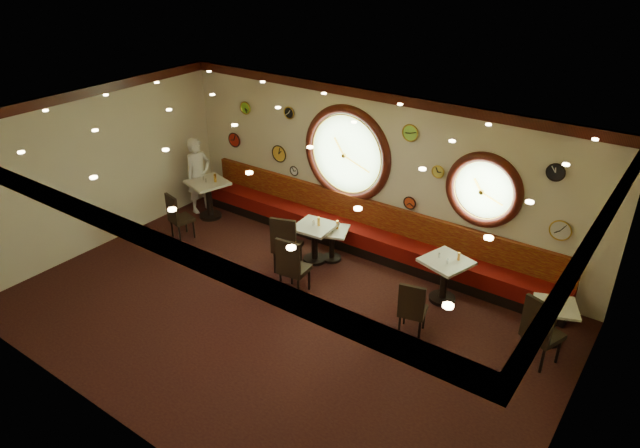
{
  "coord_description": "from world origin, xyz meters",
  "views": [
    {
      "loc": [
        5.1,
        -5.91,
        5.77
      ],
      "look_at": [
        0.31,
        0.8,
        1.5
      ],
      "focal_mm": 32.0,
      "sensor_mm": 36.0,
      "label": 1
    }
  ],
  "objects": [
    {
      "name": "wall_left",
      "position": [
        -4.5,
        0.0,
        1.6
      ],
      "size": [
        0.02,
        6.0,
        3.2
      ],
      "primitive_type": "cube",
      "color": "beige",
      "rests_on": "floor"
    },
    {
      "name": "wall_clock_3",
      "position": [
        -3.6,
        2.96,
        1.55
      ],
      "size": [
        0.32,
        0.03,
        0.32
      ],
      "primitive_type": "cylinder",
      "rotation": [
        1.57,
        0.0,
        0.0
      ],
      "color": "red",
      "rests_on": "wall_back"
    },
    {
      "name": "chair_c",
      "position": [
        -0.2,
        0.66,
        0.64
      ],
      "size": [
        0.52,
        0.52,
        0.69
      ],
      "rotation": [
        0.0,
        0.0,
        0.1
      ],
      "color": "black",
      "rests_on": "floor"
    },
    {
      "name": "condiment_e_pepper",
      "position": [
        3.92,
        1.99,
        0.71
      ],
      "size": [
        0.03,
        0.03,
        0.09
      ],
      "primitive_type": "cylinder",
      "color": "silver",
      "rests_on": "table_e"
    },
    {
      "name": "condiment_e_salt",
      "position": [
        3.87,
        2.04,
        0.73
      ],
      "size": [
        0.04,
        0.04,
        0.11
      ],
      "primitive_type": "cylinder",
      "color": "silver",
      "rests_on": "table_e"
    },
    {
      "name": "banquette_base",
      "position": [
        0.0,
        2.72,
        0.1
      ],
      "size": [
        8.0,
        0.55,
        0.2
      ],
      "primitive_type": "cube",
      "color": "black",
      "rests_on": "floor"
    },
    {
      "name": "condiment_c_bottle",
      "position": [
        -0.25,
        2.16,
        0.74
      ],
      "size": [
        0.05,
        0.05,
        0.17
      ],
      "primitive_type": "cylinder",
      "color": "orange",
      "rests_on": "table_c"
    },
    {
      "name": "chair_b",
      "position": [
        -0.75,
        1.18,
        0.67
      ],
      "size": [
        0.62,
        0.62,
        0.72
      ],
      "rotation": [
        0.0,
        0.0,
        0.34
      ],
      "color": "black",
      "rests_on": "floor"
    },
    {
      "name": "table_d",
      "position": [
        2.05,
        2.05,
        0.51
      ],
      "size": [
        0.91,
        0.91,
        0.8
      ],
      "color": "black",
      "rests_on": "floor"
    },
    {
      "name": "condiment_d_pepper",
      "position": [
        2.1,
        1.96,
        0.85
      ],
      "size": [
        0.03,
        0.03,
        0.09
      ],
      "primitive_type": "cylinder",
      "color": "silver",
      "rests_on": "table_d"
    },
    {
      "name": "condiment_d_bottle",
      "position": [
        2.21,
        2.17,
        0.87
      ],
      "size": [
        0.05,
        0.05,
        0.14
      ],
      "primitive_type": "cylinder",
      "color": "orange",
      "rests_on": "table_d"
    },
    {
      "name": "porthole_right_glass",
      "position": [
        2.2,
        3.0,
        1.8
      ],
      "size": [
        1.1,
        0.02,
        1.1
      ],
      "primitive_type": "cylinder",
      "rotation": [
        1.57,
        0.0,
        0.0
      ],
      "color": "#8BBA6F",
      "rests_on": "wall_back"
    },
    {
      "name": "floor",
      "position": [
        0.0,
        0.0,
        0.0
      ],
      "size": [
        9.0,
        6.0,
        0.0
      ],
      "primitive_type": "cube",
      "color": "black",
      "rests_on": "ground"
    },
    {
      "name": "table_c",
      "position": [
        -0.31,
        2.06,
        0.42
      ],
      "size": [
        0.78,
        0.78,
        0.66
      ],
      "color": "black",
      "rests_on": "floor"
    },
    {
      "name": "chair_d",
      "position": [
        2.04,
        0.85,
        0.56
      ],
      "size": [
        0.5,
        0.5,
        0.61
      ],
      "rotation": [
        0.0,
        0.0,
        0.24
      ],
      "color": "black",
      "rests_on": "floor"
    },
    {
      "name": "wall_clock_0",
      "position": [
        3.3,
        2.96,
        2.4
      ],
      "size": [
        0.28,
        0.03,
        0.28
      ],
      "primitive_type": "cylinder",
      "rotation": [
        1.57,
        0.0,
        0.0
      ],
      "color": "black",
      "rests_on": "wall_back"
    },
    {
      "name": "wall_clock_2",
      "position": [
        -2.3,
        2.96,
        1.5
      ],
      "size": [
        0.36,
        0.03,
        0.36
      ],
      "primitive_type": "cylinder",
      "rotation": [
        1.57,
        0.0,
        0.0
      ],
      "color": "yellow",
      "rests_on": "wall_back"
    },
    {
      "name": "chair_e",
      "position": [
        3.85,
        1.33,
        0.66
      ],
      "size": [
        0.62,
        0.62,
        0.71
      ],
      "rotation": [
        0.0,
        0.0,
        -0.35
      ],
      "color": "black",
      "rests_on": "floor"
    },
    {
      "name": "table_a",
      "position": [
        -3.58,
        2.01,
        0.55
      ],
      "size": [
        0.97,
        0.97,
        0.86
      ],
      "color": "black",
      "rests_on": "floor"
    },
    {
      "name": "molding_front",
      "position": [
        0.0,
        -2.95,
        3.11
      ],
      "size": [
        9.0,
        0.1,
        0.18
      ],
      "primitive_type": "cube",
      "color": "#340E09",
      "rests_on": "wall_back"
    },
    {
      "name": "condiment_b_pepper",
      "position": [
        -0.57,
        1.81,
        0.83
      ],
      "size": [
        0.04,
        0.04,
        0.11
      ],
      "primitive_type": "cylinder",
      "color": "silver",
      "rests_on": "table_b"
    },
    {
      "name": "porthole_right_ring",
      "position": [
        2.2,
        2.95,
        1.8
      ],
      "size": [
        1.09,
        0.03,
        1.09
      ],
      "primitive_type": "torus",
      "rotation": [
        1.57,
        0.0,
        0.0
      ],
      "color": "gold",
      "rests_on": "wall_back"
    },
    {
      "name": "condiment_b_salt",
      "position": [
        -0.58,
        1.85,
        0.82
      ],
      "size": [
        0.03,
        0.03,
        0.09
      ],
      "primitive_type": "cylinder",
      "color": "silver",
      "rests_on": "table_b"
    },
    {
      "name": "chair_a",
      "position": [
        -3.38,
        0.91,
        0.58
      ],
      "size": [
        0.51,
        0.51,
        0.62
      ],
      "rotation": [
        0.0,
        0.0,
        -0.24
      ],
      "color": "black",
      "rests_on": "floor"
    },
    {
      "name": "condiment_a_bottle",
      "position": [
        -3.42,
        2.1,
        0.96
      ],
      "size": [
        0.06,
        0.06,
        0.18
      ],
      "primitive_type": "cylinder",
      "color": "gold",
      "rests_on": "table_a"
    },
    {
      "name": "ceiling",
      "position": [
        0.0,
        0.0,
        3.2
      ],
      "size": [
        9.0,
        6.0,
        0.02
      ],
      "primitive_type": "cube",
      "color": "gold",
      "rests_on": "wall_back"
    },
    {
      "name": "banquette_back",
      "position": [
        0.0,
        2.94,
        0.75
      ],
      "size": [
        8.0,
        0.1,
        0.55
      ],
      "primitive_type": "cube",
      "color": "#5F0708",
      "rests_on": "wall_back"
    },
    {
      "name": "waiter",
      "position": [
        -4.0,
        2.15,
        0.86
      ],
      "size": [
        0.5,
        0.68,
        1.72
      ],
      "primitive_type": "imported",
      "rotation": [
        0.0,
        0.0,
        1.42
      ],
      "color": "white",
      "rests_on": "floor"
    },
    {
      "name": "condiment_a_pepper",
      "position": [
        -3.58,
        1.97,
        0.91
      ],
      "size": [
        0.03,
        0.03,
        0.09
      ],
      "primitive_type": "cylinder",
      "color": "silver",
      "rests_on": "table_a"
    },
    {
      "name": "condiment_b_bottle",
      "position": [
        -0.49,
        1.87,
        0.86
      ],
      "size": [
        0.05,
        0.05,
        0.17
      ],
      "primitive_type": "cylinder",
      "color": "gold",
      "rests_on": "table_b"
    },
    {
      "name": "table_b",
      "position": [
        -0.55,
        1.83,
        0.49
      ],
      "size": [
        0.76,
        0.76,
        0.77
      ],
      "color": "black",
      "rests_on": "floor"
    },
    {
      "name": "table_e",
      "position": [
        3.9,
        2.0,
        0.42
      ],
      "size": [
        0.8,
        0.8,
        0.67
      ],
      "color": "black",
      "rests_on": "floor"
    },
    {
      "name": "wall_clock_1",
      "position": [
        -1.9,
        2.96,
        1.2
      ],
      "size": [
        0.2,
        0.03,
        0.2
      ],
      "primitive_type": "cylinder",
      "rotation": [
        1.57,
        0.0,
        0.0
      ],
      "color": "white",
      "rests_on": "wall_back"
    },
    {
      "name": "molding_back",
      "position": [
        0.0,
        2.95,
        3.11
      ],
      "size": [
        9.0,
        0.1,
        0.18
      ],
      "primitive_type": "cube",
      "color": "#340E09",
      "rests_on": "wall_back"
    },
    {
      "name": "banquette_seat",
      "position": [
        0.0,
        2.72,
        0.35
      ],
      "size": [
        8.0,
        0.55,
        0.3
      ],
      "primitive_type": "cube",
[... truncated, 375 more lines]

